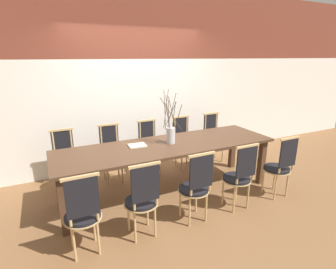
% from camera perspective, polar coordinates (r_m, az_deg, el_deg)
% --- Properties ---
extents(ground_plane, '(16.00, 16.00, 0.00)m').
position_cam_1_polar(ground_plane, '(4.11, -0.00, -12.43)').
color(ground_plane, brown).
extents(wall_rear, '(12.00, 0.06, 3.20)m').
position_cam_1_polar(wall_rear, '(4.83, -6.91, 11.79)').
color(wall_rear, white).
rests_on(wall_rear, ground_plane).
extents(dining_table, '(3.21, 0.94, 0.77)m').
position_cam_1_polar(dining_table, '(3.83, -0.00, -3.36)').
color(dining_table, '#4C3321').
rests_on(dining_table, ground_plane).
extents(chair_near_leftend, '(0.39, 0.39, 0.94)m').
position_cam_1_polar(chair_near_leftend, '(2.87, -18.06, -15.80)').
color(chair_near_leftend, black).
rests_on(chair_near_leftend, ground_plane).
extents(chair_near_left, '(0.39, 0.39, 0.94)m').
position_cam_1_polar(chair_near_left, '(2.99, -5.60, -13.60)').
color(chair_near_left, black).
rests_on(chair_near_left, ground_plane).
extents(chair_near_center, '(0.39, 0.39, 0.94)m').
position_cam_1_polar(chair_near_center, '(3.26, 6.08, -10.93)').
color(chair_near_center, black).
rests_on(chair_near_center, ground_plane).
extents(chair_near_right, '(0.39, 0.39, 0.94)m').
position_cam_1_polar(chair_near_right, '(3.63, 15.29, -8.46)').
color(chair_near_right, black).
rests_on(chair_near_right, ground_plane).
extents(chair_near_rightend, '(0.39, 0.39, 0.94)m').
position_cam_1_polar(chair_near_rightend, '(4.12, 23.21, -6.15)').
color(chair_near_rightend, black).
rests_on(chair_near_rightend, ground_plane).
extents(chair_far_leftend, '(0.39, 0.39, 0.94)m').
position_cam_1_polar(chair_far_leftend, '(4.32, -21.54, -4.94)').
color(chair_far_leftend, black).
rests_on(chair_far_leftend, ground_plane).
extents(chair_far_left, '(0.39, 0.39, 0.94)m').
position_cam_1_polar(chair_far_left, '(4.41, -12.23, -3.68)').
color(chair_far_left, black).
rests_on(chair_far_left, ground_plane).
extents(chair_far_center, '(0.39, 0.39, 0.94)m').
position_cam_1_polar(chair_far_center, '(4.59, -4.08, -2.49)').
color(chair_far_center, black).
rests_on(chair_far_center, ground_plane).
extents(chair_far_right, '(0.39, 0.39, 0.94)m').
position_cam_1_polar(chair_far_right, '(4.87, 3.34, -1.36)').
color(chair_far_right, black).
rests_on(chair_far_right, ground_plane).
extents(chair_far_rightend, '(0.39, 0.39, 0.94)m').
position_cam_1_polar(chair_far_rightend, '(5.21, 9.82, -0.35)').
color(chair_far_rightend, black).
rests_on(chair_far_rightend, ground_plane).
extents(vase_centerpiece, '(0.35, 0.32, 0.78)m').
position_cam_1_polar(vase_centerpiece, '(3.81, 0.57, 0.17)').
color(vase_centerpiece, silver).
rests_on(vase_centerpiece, dining_table).
extents(book_stack, '(0.26, 0.21, 0.02)m').
position_cam_1_polar(book_stack, '(3.75, -6.73, -2.38)').
color(book_stack, beige).
rests_on(book_stack, dining_table).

